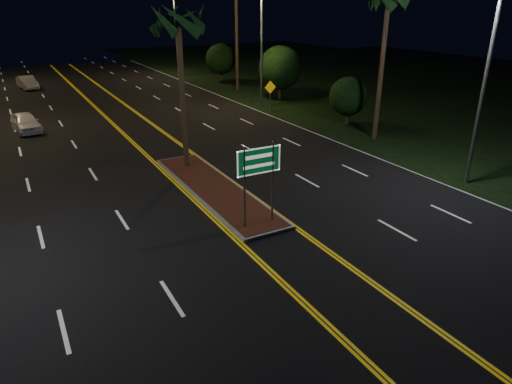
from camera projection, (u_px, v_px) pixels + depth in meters
ground at (299, 260)px, 15.44m from camera, size 120.00×120.00×0.00m
grass_right at (401, 83)px, 49.03m from camera, size 40.00×110.00×0.01m
median_island at (214, 189)px, 21.07m from camera, size 2.25×10.25×0.17m
highway_sign at (259, 169)px, 16.78m from camera, size 1.80×0.08×3.20m
streetlight_right_near at (483, 63)px, 19.62m from camera, size 1.91×0.44×9.00m
streetlight_right_mid at (257, 35)px, 35.78m from camera, size 1.91×0.44×9.00m
streetlight_right_far at (172, 25)px, 51.94m from camera, size 1.91×0.44×9.00m
palm_median at (178, 21)px, 21.13m from camera, size 2.40×2.40×8.30m
shrub_near at (348, 96)px, 32.03m from camera, size 2.70×2.70×3.30m
shrub_mid at (280, 68)px, 40.03m from camera, size 3.78×3.78×4.62m
shrub_far at (221, 59)px, 49.79m from camera, size 3.24×3.24×3.96m
car_near at (25, 121)px, 30.49m from camera, size 2.47×4.61×1.47m
car_far at (27, 82)px, 45.67m from camera, size 2.59×4.63×1.46m
warning_sign at (270, 92)px, 36.02m from camera, size 1.00×0.07×2.38m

